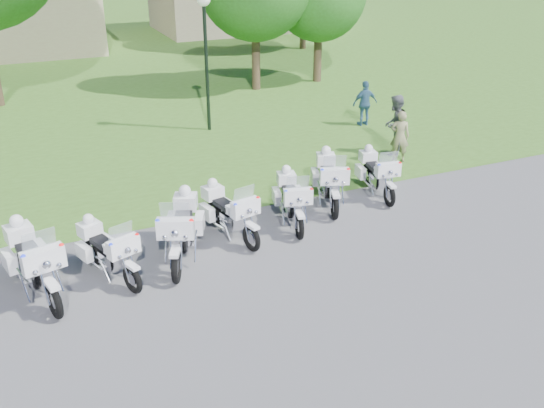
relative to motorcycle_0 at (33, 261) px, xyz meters
name	(u,v)px	position (x,y,z in m)	size (l,w,h in m)	color
ground	(266,273)	(4.40, -1.17, -0.71)	(100.00, 100.00, 0.00)	#5C5B61
grass_lawn	(82,48)	(4.40, 25.83, -0.70)	(100.00, 48.00, 0.01)	#3F6C22
motorcycle_0	(33,261)	(0.00, 0.00, 0.00)	(1.18, 2.47, 1.69)	black
motorcycle_1	(107,250)	(1.41, 0.06, -0.11)	(1.16, 2.04, 1.43)	black
motorcycle_2	(182,228)	(3.02, 0.20, -0.01)	(1.42, 2.32, 1.66)	black
motorcycle_3	(229,211)	(4.28, 0.73, -0.09)	(1.02, 2.16, 1.47)	black
motorcycle_4	(292,198)	(5.92, 0.81, -0.09)	(1.04, 2.15, 1.47)	black
motorcycle_5	(329,179)	(7.29, 1.41, -0.05)	(1.27, 2.24, 1.57)	black
motorcycle_6	(377,172)	(8.74, 1.43, -0.12)	(0.91, 2.08, 1.41)	black
lamp_post	(205,30)	(6.36, 8.44, 2.73)	(0.44, 0.44, 4.60)	black
bystander_a	(400,136)	(10.66, 3.20, 0.08)	(0.57, 0.38, 1.58)	#8B8A5E
bystander_b	(395,125)	(10.87, 3.80, 0.23)	(0.91, 0.71, 1.88)	slate
bystander_c	(365,104)	(11.61, 6.72, 0.09)	(0.94, 0.39, 1.60)	#396589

